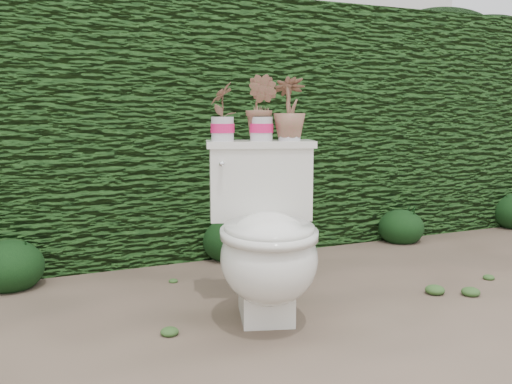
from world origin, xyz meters
name	(u,v)px	position (x,y,z in m)	size (l,w,h in m)	color
ground	(315,316)	(0.00, 0.00, 0.00)	(60.00, 60.00, 0.00)	#806B58
hedge	(200,127)	(0.00, 1.60, 0.80)	(8.00, 1.00, 1.60)	#26511B
house_wall	(139,31)	(0.60, 6.00, 2.00)	(8.00, 3.50, 4.00)	silver
toilet	(266,241)	(-0.22, 0.05, 0.36)	(0.64, 0.78, 0.78)	silver
potted_plant_left	(222,113)	(-0.31, 0.33, 0.90)	(0.13, 0.09, 0.25)	#247023
potted_plant_center	(261,110)	(-0.14, 0.28, 0.92)	(0.16, 0.13, 0.28)	#247023
potted_plant_right	(290,111)	(-0.02, 0.24, 0.91)	(0.15, 0.15, 0.28)	#247023
liriope_clump_1	(9,261)	(-1.24, 1.01, 0.14)	(0.35, 0.35, 0.28)	#153612
liriope_clump_2	(231,235)	(0.02, 1.09, 0.15)	(0.36, 0.36, 0.29)	#153612
liriope_clump_3	(401,223)	(1.28, 1.03, 0.13)	(0.32, 0.32, 0.26)	#153612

